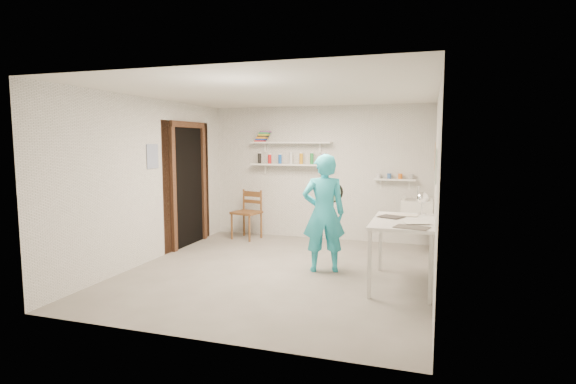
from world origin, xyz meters
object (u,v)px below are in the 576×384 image
(desk_lamp, at_px, (422,198))
(belfast_sink, at_px, (417,209))
(wooden_chair, at_px, (246,213))
(man, at_px, (324,213))
(work_table, at_px, (403,253))
(wall_clock, at_px, (333,192))

(desk_lamp, bearing_deg, belfast_sink, 93.96)
(wooden_chair, bearing_deg, man, -28.07)
(work_table, bearing_deg, wall_clock, 151.60)
(wall_clock, xyz_separation_m, work_table, (0.99, -0.54, -0.66))
(man, relative_size, wooden_chair, 1.66)
(belfast_sink, distance_m, man, 1.91)
(man, height_order, wall_clock, man)
(work_table, height_order, desk_lamp, desk_lamp)
(belfast_sink, relative_size, desk_lamp, 3.91)
(belfast_sink, bearing_deg, man, -128.19)
(wall_clock, bearing_deg, belfast_sink, 29.55)
(wall_clock, relative_size, desk_lamp, 1.88)
(belfast_sink, height_order, wooden_chair, wooden_chair)
(belfast_sink, xyz_separation_m, wooden_chair, (-2.99, 0.09, -0.22))
(wall_clock, relative_size, wooden_chair, 0.30)
(wall_clock, relative_size, work_table, 0.23)
(man, distance_m, work_table, 1.18)
(desk_lamp, bearing_deg, work_table, -112.42)
(work_table, bearing_deg, desk_lamp, 67.58)
(man, xyz_separation_m, work_table, (1.07, -0.33, -0.39))
(man, relative_size, work_table, 1.31)
(wooden_chair, height_order, desk_lamp, desk_lamp)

